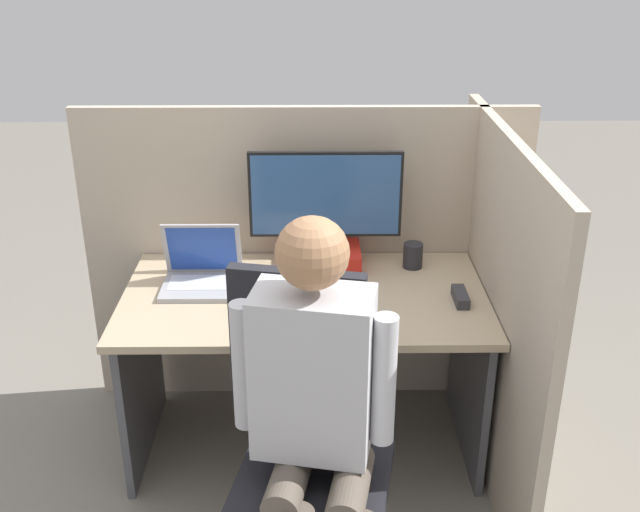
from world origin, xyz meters
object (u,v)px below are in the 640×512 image
paper_box (325,258)px  office_chair (307,437)px  monitor (325,198)px  laptop (202,275)px  carrot_toy (324,319)px  person (316,404)px  stapler (460,297)px  coffee_mug (413,255)px

paper_box → office_chair: 0.95m
monitor → laptop: bearing=-159.9°
paper_box → carrot_toy: (-0.01, -0.49, -0.02)m
office_chair → person: person is taller
office_chair → laptop: bearing=119.3°
stapler → coffee_mug: bearing=114.7°
paper_box → carrot_toy: bearing=-91.6°
carrot_toy → office_chair: (-0.06, -0.43, -0.19)m
coffee_mug → stapler: bearing=-65.3°
coffee_mug → carrot_toy: bearing=-128.1°
laptop → stapler: laptop is taller
carrot_toy → person: size_ratio=0.11×
stapler → carrot_toy: same height
paper_box → monitor: (0.00, 0.00, 0.26)m
carrot_toy → person: (-0.03, -0.58, 0.05)m
stapler → office_chair: (-0.58, -0.60, -0.19)m
person → stapler: bearing=53.7°
office_chair → paper_box: bearing=85.4°
paper_box → stapler: (0.51, -0.32, -0.02)m
paper_box → laptop: size_ratio=0.95×
monitor → office_chair: monitor is taller
monitor → carrot_toy: (-0.01, -0.49, -0.29)m
paper_box → person: person is taller
paper_box → office_chair: office_chair is taller
laptop → carrot_toy: bearing=-33.2°
laptop → person: bearing=-63.5°
paper_box → person: (-0.04, -1.07, 0.03)m
paper_box → coffee_mug: (0.37, -0.01, 0.01)m
person → coffee_mug: person is taller
carrot_toy → office_chair: office_chair is taller
person → carrot_toy: bearing=87.0°
office_chair → person: bearing=-78.9°
person → coffee_mug: bearing=69.0°
laptop → coffee_mug: (0.86, 0.17, 0.00)m
person → coffee_mug: 1.14m
person → coffee_mug: (0.41, 1.07, -0.02)m
paper_box → person: size_ratio=0.22×
carrot_toy → stapler: bearing=18.0°
laptop → office_chair: bearing=-60.7°
stapler → office_chair: size_ratio=0.14×
stapler → paper_box: bearing=148.0°
stapler → office_chair: office_chair is taller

